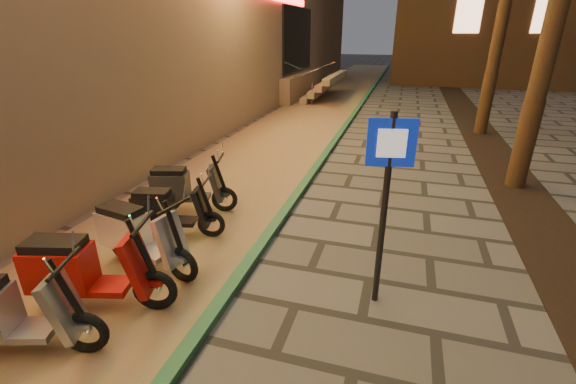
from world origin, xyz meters
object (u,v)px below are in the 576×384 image
(scooter_6, at_px, (83,271))
(scooter_9, at_px, (184,187))
(scooter_5, at_px, (2,314))
(pedestrian_sign, at_px, (387,187))
(scooter_7, at_px, (137,235))
(scooter_8, at_px, (168,211))

(scooter_6, relative_size, scooter_9, 1.11)
(scooter_5, xyz_separation_m, scooter_9, (-0.08, 3.67, -0.02))
(scooter_6, height_order, scooter_9, scooter_6)
(pedestrian_sign, distance_m, scooter_5, 4.28)
(scooter_9, bearing_deg, scooter_7, -94.77)
(scooter_6, bearing_deg, scooter_7, 72.74)
(scooter_6, bearing_deg, scooter_8, 77.25)
(scooter_7, bearing_deg, scooter_5, -88.33)
(scooter_6, xyz_separation_m, scooter_7, (0.04, 0.96, -0.03))
(pedestrian_sign, distance_m, scooter_7, 3.51)
(pedestrian_sign, distance_m, scooter_8, 3.71)
(scooter_5, height_order, scooter_9, scooter_5)
(scooter_5, height_order, scooter_7, scooter_7)
(scooter_6, bearing_deg, scooter_9, 81.53)
(scooter_7, relative_size, scooter_8, 1.12)
(scooter_7, bearing_deg, pedestrian_sign, 13.95)
(scooter_5, relative_size, scooter_8, 1.09)
(pedestrian_sign, xyz_separation_m, scooter_5, (-3.63, -2.00, -1.06))
(pedestrian_sign, relative_size, scooter_5, 1.47)
(pedestrian_sign, height_order, scooter_9, pedestrian_sign)
(scooter_8, bearing_deg, scooter_5, -106.25)
(scooter_6, relative_size, scooter_8, 1.17)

